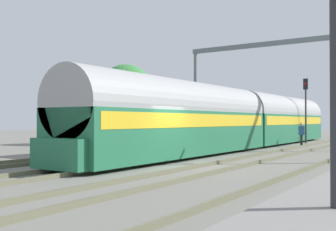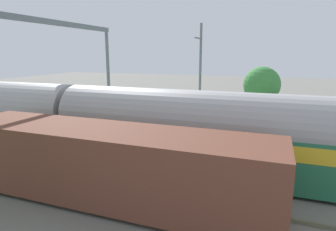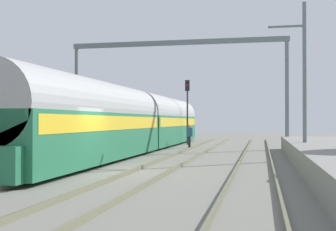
{
  "view_description": "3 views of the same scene",
  "coord_description": "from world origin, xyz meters",
  "px_view_note": "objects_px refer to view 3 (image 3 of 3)",
  "views": [
    {
      "loc": [
        9.15,
        -14.9,
        1.87
      ],
      "look_at": [
        -1.93,
        2.07,
        2.13
      ],
      "focal_mm": 44.16,
      "sensor_mm": 36.0,
      "label": 1
    },
    {
      "loc": [
        -14.74,
        1.15,
        5.64
      ],
      "look_at": [
        -0.95,
        6.25,
        2.46
      ],
      "focal_mm": 30.6,
      "sensor_mm": 36.0,
      "label": 2
    },
    {
      "loc": [
        6.05,
        -16.57,
        1.99
      ],
      "look_at": [
        -0.96,
        16.8,
        2.39
      ],
      "focal_mm": 47.69,
      "sensor_mm": 36.0,
      "label": 3
    }
  ],
  "objects_px": {
    "railway_signal_far": "(187,104)",
    "catenary_gantry": "(177,67)",
    "freight_car": "(50,130)",
    "person_crossing": "(189,134)",
    "passenger_train": "(137,121)"
  },
  "relations": [
    {
      "from": "passenger_train",
      "to": "catenary_gantry",
      "type": "distance_m",
      "value": 5.77
    },
    {
      "from": "catenary_gantry",
      "to": "passenger_train",
      "type": "bearing_deg",
      "value": -116.89
    },
    {
      "from": "freight_car",
      "to": "railway_signal_far",
      "type": "relative_size",
      "value": 2.41
    },
    {
      "from": "person_crossing",
      "to": "passenger_train",
      "type": "bearing_deg",
      "value": -146.28
    },
    {
      "from": "freight_car",
      "to": "railway_signal_far",
      "type": "distance_m",
      "value": 14.52
    },
    {
      "from": "passenger_train",
      "to": "freight_car",
      "type": "bearing_deg",
      "value": -130.65
    },
    {
      "from": "railway_signal_far",
      "to": "catenary_gantry",
      "type": "height_order",
      "value": "catenary_gantry"
    },
    {
      "from": "freight_car",
      "to": "passenger_train",
      "type": "bearing_deg",
      "value": 49.35
    },
    {
      "from": "freight_car",
      "to": "catenary_gantry",
      "type": "xyz_separation_m",
      "value": [
        5.78,
        8.29,
        4.4
      ]
    },
    {
      "from": "railway_signal_far",
      "to": "person_crossing",
      "type": "bearing_deg",
      "value": -78.91
    },
    {
      "from": "railway_signal_far",
      "to": "passenger_train",
      "type": "bearing_deg",
      "value": -102.44
    },
    {
      "from": "freight_car",
      "to": "person_crossing",
      "type": "bearing_deg",
      "value": 51.43
    },
    {
      "from": "freight_car",
      "to": "person_crossing",
      "type": "xyz_separation_m",
      "value": [
        6.71,
        8.41,
        -0.44
      ]
    },
    {
      "from": "railway_signal_far",
      "to": "catenary_gantry",
      "type": "relative_size",
      "value": 0.34
    },
    {
      "from": "freight_car",
      "to": "catenary_gantry",
      "type": "height_order",
      "value": "catenary_gantry"
    }
  ]
}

